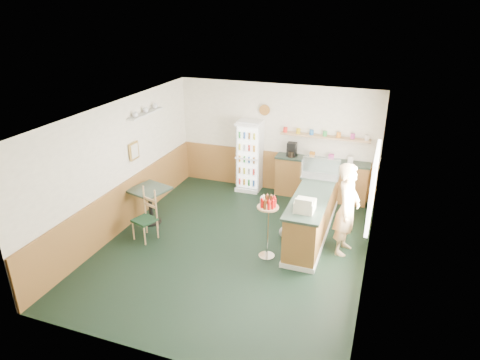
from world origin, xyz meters
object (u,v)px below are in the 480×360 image
at_px(drinks_fridge, 250,156).
at_px(shopkeeper, 347,209).
at_px(condiment_stand, 268,217).
at_px(cafe_chair, 146,212).
at_px(display_case, 321,169).
at_px(cash_register, 305,206).
at_px(cafe_table, 150,199).

height_order(drinks_fridge, shopkeeper, shopkeeper).
bearing_deg(condiment_stand, cafe_chair, -177.28).
bearing_deg(display_case, condiment_stand, -110.24).
xyz_separation_m(cash_register, cafe_table, (-3.40, 0.29, -0.54)).
bearing_deg(cafe_chair, cafe_table, 131.68).
relative_size(condiment_stand, cafe_chair, 1.15).
bearing_deg(condiment_stand, shopkeeper, 27.09).
height_order(cash_register, condiment_stand, condiment_stand).
distance_m(shopkeeper, condiment_stand, 1.51).
bearing_deg(condiment_stand, cash_register, 13.72).
bearing_deg(cafe_table, condiment_stand, -9.15).
height_order(cafe_table, cafe_chair, cafe_chair).
xyz_separation_m(drinks_fridge, cafe_chair, (-1.19, -2.99, -0.34)).
bearing_deg(shopkeeper, drinks_fridge, 60.39).
relative_size(cafe_table, cafe_chair, 0.85).
relative_size(drinks_fridge, condiment_stand, 1.46).
bearing_deg(cafe_chair, drinks_fridge, 85.90).
height_order(display_case, shopkeeper, shopkeeper).
distance_m(cash_register, shopkeeper, 0.90).
bearing_deg(cash_register, drinks_fridge, 126.78).
height_order(display_case, cafe_table, display_case).
bearing_deg(cash_register, display_case, 90.98).
distance_m(shopkeeper, cafe_table, 4.12).
distance_m(drinks_fridge, cafe_chair, 3.23).
relative_size(shopkeeper, cafe_table, 2.00).
bearing_deg(cafe_table, display_case, 20.91).
xyz_separation_m(condiment_stand, cafe_table, (-2.76, 0.44, -0.28)).
height_order(cash_register, cafe_chair, cash_register).
relative_size(display_case, cafe_table, 0.86).
xyz_separation_m(cafe_table, cafe_chair, (0.25, -0.56, -0.01)).
bearing_deg(cafe_chair, display_case, 48.25).
bearing_deg(cafe_table, cash_register, -4.83).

